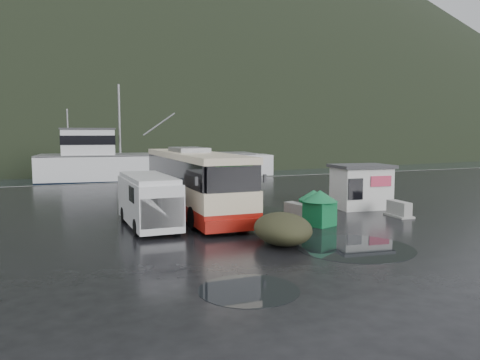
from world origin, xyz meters
name	(u,v)px	position (x,y,z in m)	size (l,w,h in m)	color
ground	(217,226)	(0.00, 0.00, 0.00)	(160.00, 160.00, 0.00)	black
harbor_water	(71,148)	(0.00, 110.00, 0.00)	(300.00, 180.00, 0.02)	black
quay_edge	(134,182)	(0.00, 20.00, 0.00)	(160.00, 0.60, 1.50)	#999993
headland	(76,140)	(10.00, 250.00, 0.00)	(780.00, 540.00, 570.00)	black
coach_bus	(194,213)	(0.10, 3.69, 0.00)	(2.96, 11.79, 3.33)	beige
white_van	(149,227)	(-2.77, 1.12, 0.00)	(1.88, 5.44, 2.27)	silver
waste_bin_left	(319,226)	(4.21, -1.57, 0.00)	(1.12, 1.12, 1.57)	#136C3A
waste_bin_right	(313,220)	(4.69, -0.29, 0.00)	(1.01, 1.01, 1.41)	#136C3A
dome_tent	(283,244)	(1.09, -3.97, 0.00)	(2.08, 2.91, 1.14)	#2F301C
ticket_kiosk	(360,208)	(8.86, 1.64, 0.00)	(3.03, 2.29, 2.37)	silver
jersey_barrier_a	(298,221)	(3.86, -0.34, 0.00)	(0.83, 1.66, 0.83)	#999993
jersey_barrier_b	(399,217)	(8.99, -1.18, 0.00)	(0.75, 1.50, 0.75)	#999993
fishing_trawler	(150,172)	(3.31, 29.18, 0.00)	(25.74, 5.64, 10.30)	silver
puddles	(305,241)	(2.09, -3.90, 0.01)	(8.72, 13.95, 0.01)	black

